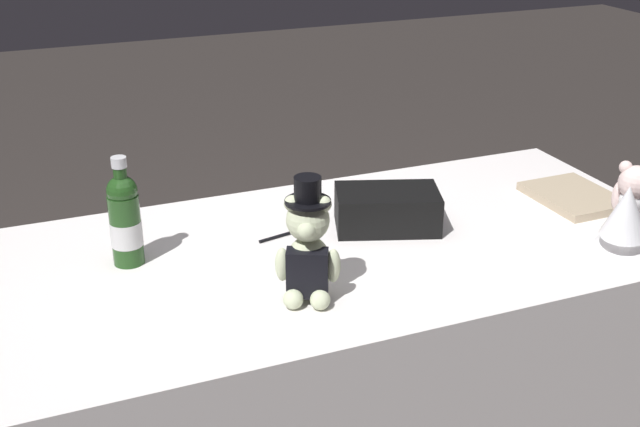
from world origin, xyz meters
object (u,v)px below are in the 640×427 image
at_px(signing_pen, 282,235).
at_px(gift_case_black, 387,209).
at_px(guestbook, 574,197).
at_px(teddy_bear_bride, 630,213).
at_px(champagne_bottle, 125,219).
at_px(teddy_bear_groom, 308,251).

distance_m(signing_pen, gift_case_black, 0.29).
bearing_deg(guestbook, teddy_bear_bride, -105.79).
bearing_deg(gift_case_black, signing_pen, 170.02).
xyz_separation_m(champagne_bottle, gift_case_black, (0.68, -0.05, -0.06)).
bearing_deg(signing_pen, guestbook, -5.77).
bearing_deg(champagne_bottle, signing_pen, -0.45).
bearing_deg(teddy_bear_bride, guestbook, 75.22).
bearing_deg(champagne_bottle, gift_case_black, -4.42).
bearing_deg(guestbook, gift_case_black, 175.27).
height_order(teddy_bear_groom, champagne_bottle, teddy_bear_groom).
distance_m(teddy_bear_groom, gift_case_black, 0.43).
distance_m(signing_pen, guestbook, 0.87).
xyz_separation_m(champagne_bottle, guestbook, (1.26, -0.09, -0.11)).
relative_size(teddy_bear_groom, champagne_bottle, 1.05).
bearing_deg(teddy_bear_groom, champagne_bottle, 136.95).
bearing_deg(gift_case_black, guestbook, -3.73).
bearing_deg(teddy_bear_groom, teddy_bear_bride, -4.62).
bearing_deg(teddy_bear_bride, signing_pen, 153.72).
height_order(teddy_bear_groom, guestbook, teddy_bear_groom).
bearing_deg(gift_case_black, teddy_bear_groom, -140.72).
height_order(teddy_bear_bride, champagne_bottle, champagne_bottle).
xyz_separation_m(champagne_bottle, signing_pen, (0.40, -0.00, -0.11)).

